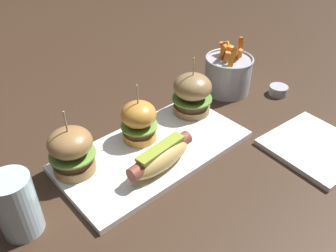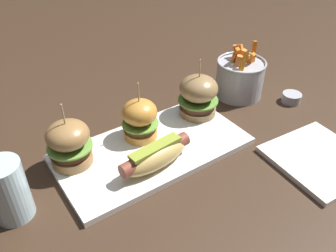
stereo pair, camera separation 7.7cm
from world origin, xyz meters
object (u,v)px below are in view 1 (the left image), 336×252
at_px(water_glass, 16,205).
at_px(fries_bucket, 228,73).
at_px(platter_main, 154,151).
at_px(sauce_ramekin, 278,90).
at_px(slider_left, 72,151).
at_px(hot_dog, 161,156).
at_px(slider_center, 141,120).
at_px(side_plate, 315,147).
at_px(slider_right, 192,93).

bearing_deg(water_glass, fries_bucket, 7.24).
xyz_separation_m(platter_main, sauce_ramekin, (0.42, -0.04, 0.01)).
relative_size(slider_left, water_glass, 1.20).
bearing_deg(sauce_ramekin, slider_left, 171.23).
xyz_separation_m(platter_main, water_glass, (-0.30, -0.01, 0.05)).
xyz_separation_m(hot_dog, water_glass, (-0.27, 0.05, 0.02)).
height_order(platter_main, slider_center, slider_center).
height_order(sauce_ramekin, water_glass, water_glass).
bearing_deg(fries_bucket, sauce_ramekin, -50.52).
xyz_separation_m(fries_bucket, side_plate, (-0.05, -0.31, -0.05)).
relative_size(hot_dog, slider_right, 1.12).
distance_m(hot_dog, sauce_ramekin, 0.45).
relative_size(platter_main, side_plate, 2.19).
xyz_separation_m(slider_left, slider_center, (0.17, -0.01, -0.00)).
distance_m(fries_bucket, sauce_ramekin, 0.15).
bearing_deg(fries_bucket, hot_dog, -159.97).
height_order(slider_right, sauce_ramekin, slider_right).
distance_m(fries_bucket, side_plate, 0.31).
xyz_separation_m(fries_bucket, sauce_ramekin, (0.09, -0.11, -0.04)).
bearing_deg(hot_dog, water_glass, 169.50).
xyz_separation_m(fries_bucket, water_glass, (-0.63, -0.08, 0.01)).
bearing_deg(fries_bucket, slider_left, -177.61).
distance_m(slider_right, side_plate, 0.31).
xyz_separation_m(hot_dog, sauce_ramekin, (0.45, 0.02, -0.03)).
bearing_deg(water_glass, platter_main, 1.01).
bearing_deg(slider_left, sauce_ramekin, -8.77).
bearing_deg(slider_right, side_plate, -67.80).
height_order(hot_dog, slider_center, slider_center).
distance_m(hot_dog, slider_left, 0.18).
distance_m(platter_main, slider_center, 0.07).
xyz_separation_m(slider_right, sauce_ramekin, (0.26, -0.09, -0.05)).
relative_size(slider_center, sauce_ramekin, 2.72).
distance_m(sauce_ramekin, side_plate, 0.24).
bearing_deg(platter_main, side_plate, -39.50).
height_order(slider_left, sauce_ramekin, slider_left).
xyz_separation_m(sauce_ramekin, side_plate, (-0.14, -0.19, -0.01)).
relative_size(fries_bucket, sauce_ramekin, 2.95).
relative_size(slider_right, side_plate, 0.77).
bearing_deg(slider_left, slider_right, -0.86).
distance_m(slider_left, side_plate, 0.53).
xyz_separation_m(slider_center, sauce_ramekin, (0.42, -0.09, -0.05)).
height_order(slider_left, fries_bucket, slider_left).
bearing_deg(slider_left, water_glass, -156.43).
relative_size(hot_dog, fries_bucket, 1.10).
bearing_deg(slider_right, slider_center, -179.96).
height_order(slider_center, sauce_ramekin, slider_center).
bearing_deg(platter_main, slider_center, 84.91).
bearing_deg(side_plate, slider_center, 134.55).
distance_m(side_plate, water_glass, 0.62).
relative_size(slider_left, fries_bucket, 0.95).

